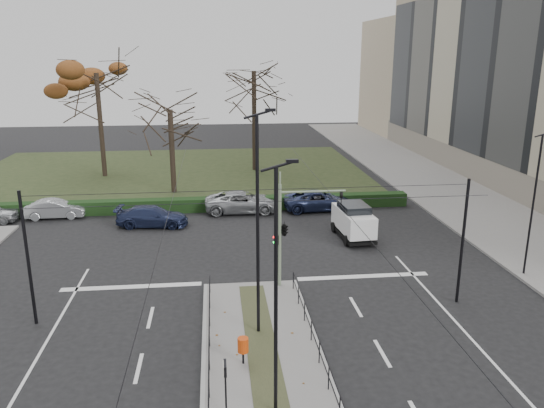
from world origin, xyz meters
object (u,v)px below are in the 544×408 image
at_px(white_van, 353,220).
at_px(bare_tree_near, 170,116).
at_px(parked_car_fourth, 243,202).
at_px(parked_car_fifth, 319,200).
at_px(litter_bin, 243,345).
at_px(streetlamp_sidewalk, 534,203).
at_px(rust_tree, 96,73).
at_px(streetlamp_median_far, 258,225).
at_px(parked_car_third, 152,216).
at_px(parked_car_second, 55,209).
at_px(bare_tree_center, 254,78).
at_px(streetlamp_median_near, 276,292).
at_px(info_panel, 225,374).
at_px(traffic_light, 286,227).

height_order(white_van, bare_tree_near, bare_tree_near).
distance_m(parked_car_fourth, parked_car_fifth, 5.72).
xyz_separation_m(litter_bin, bare_tree_near, (-4.34, 26.53, 5.61)).
bearing_deg(litter_bin, streetlamp_sidewalk, 24.22).
bearing_deg(litter_bin, rust_tree, 108.70).
bearing_deg(streetlamp_median_far, bare_tree_near, 101.97).
distance_m(parked_car_fourth, bare_tree_near, 10.07).
bearing_deg(white_van, streetlamp_sidewalk, -42.58).
height_order(litter_bin, parked_car_third, parked_car_third).
bearing_deg(streetlamp_sidewalk, parked_car_fourth, 136.56).
height_order(parked_car_second, bare_tree_center, bare_tree_center).
xyz_separation_m(litter_bin, streetlamp_median_near, (0.90, -2.93, 3.48)).
height_order(info_panel, rust_tree, rust_tree).
distance_m(litter_bin, parked_car_fifth, 21.39).
bearing_deg(parked_car_second, parked_car_third, -113.28).
bearing_deg(parked_car_second, bare_tree_near, -54.68).
relative_size(info_panel, parked_car_fourth, 0.34).
relative_size(litter_bin, bare_tree_near, 0.11).
distance_m(parked_car_second, white_van, 21.14).
xyz_separation_m(info_panel, streetlamp_median_near, (1.62, -0.08, 2.77)).
distance_m(streetlamp_sidewalk, bare_tree_near, 27.90).
distance_m(traffic_light, bare_tree_near, 21.14).
bearing_deg(streetlamp_median_far, rust_tree, 111.24).
height_order(traffic_light, streetlamp_median_far, streetlamp_median_far).
bearing_deg(info_panel, streetlamp_median_near, -2.85).
bearing_deg(white_van, streetlamp_median_far, -121.48).
relative_size(streetlamp_sidewalk, parked_car_fifth, 1.43).
bearing_deg(streetlamp_sidewalk, streetlamp_median_far, -162.54).
bearing_deg(streetlamp_sidewalk, rust_tree, 134.96).
bearing_deg(rust_tree, bare_tree_near, -45.14).
bearing_deg(parked_car_fourth, litter_bin, 178.53).
xyz_separation_m(info_panel, bare_tree_center, (3.87, 37.69, 7.47)).
height_order(traffic_light, parked_car_third, traffic_light).
height_order(rust_tree, bare_tree_near, rust_tree).
xyz_separation_m(info_panel, parked_car_second, (-11.59, 23.13, -0.93)).
bearing_deg(parked_car_fifth, streetlamp_median_near, 163.13).
bearing_deg(parked_car_second, bare_tree_center, -49.52).
bearing_deg(white_van, bare_tree_near, 133.60).
relative_size(traffic_light, info_panel, 2.79).
bearing_deg(streetlamp_sidewalk, litter_bin, -155.78).
relative_size(info_panel, streetlamp_median_far, 0.20).
xyz_separation_m(streetlamp_median_near, parked_car_fourth, (0.22, 23.24, -3.60)).
distance_m(info_panel, streetlamp_sidewalk, 18.90).
relative_size(parked_car_second, parked_car_fourth, 0.74).
relative_size(streetlamp_median_near, rust_tree, 0.66).
relative_size(traffic_light, streetlamp_median_near, 0.63).
bearing_deg(white_van, traffic_light, -127.20).
xyz_separation_m(streetlamp_median_far, parked_car_second, (-13.09, 17.96, -4.16)).
xyz_separation_m(parked_car_second, parked_car_fifth, (19.15, -0.01, 0.06)).
bearing_deg(bare_tree_center, bare_tree_near, -132.05).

